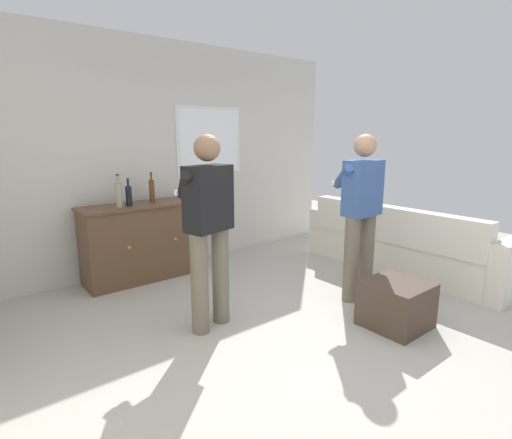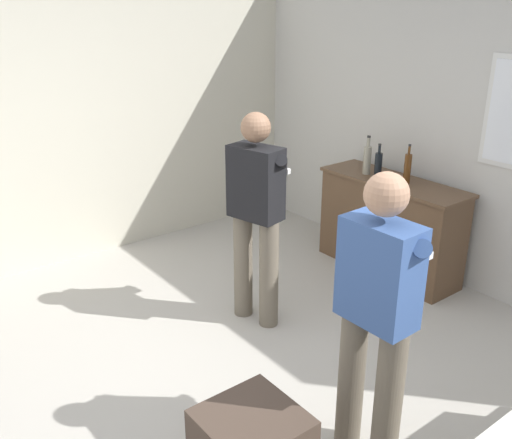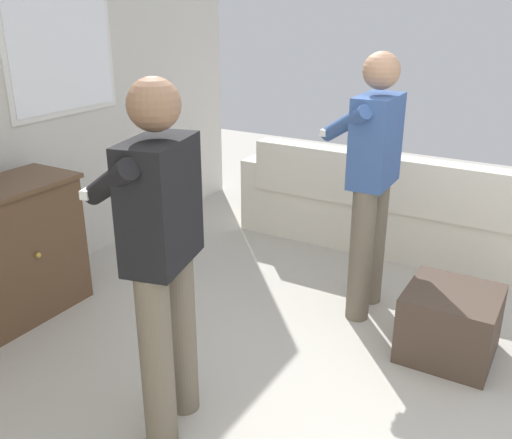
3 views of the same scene
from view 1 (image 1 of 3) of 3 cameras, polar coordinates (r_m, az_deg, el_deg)
ground at (r=3.54m, az=9.41°, el=-16.43°), size 10.40×10.40×0.00m
wall_back_with_window at (r=5.26m, az=-12.23°, el=8.86°), size 5.20×0.15×2.80m
couch at (r=5.21m, az=19.62°, el=-3.64°), size 0.57×2.56×0.84m
sideboard_cabinet at (r=4.86m, az=-15.62°, el=-3.00°), size 1.42×0.49×0.90m
bottle_wine_green at (r=4.59m, az=-19.02°, el=3.43°), size 0.07×0.07×0.36m
bottle_liquor_amber at (r=4.80m, az=-14.66°, el=4.03°), size 0.06×0.06×0.35m
bottle_spirits_clear at (r=4.65m, az=-17.72°, el=3.33°), size 0.07×0.07×0.31m
ottoman at (r=3.82m, az=19.38°, el=-11.34°), size 0.51×0.51×0.41m
person_standing_left at (r=3.40m, az=-6.88°, el=-0.59°), size 0.54×0.51×1.68m
person_standing_right at (r=4.15m, az=14.72°, el=1.41°), size 0.56×0.48×1.68m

